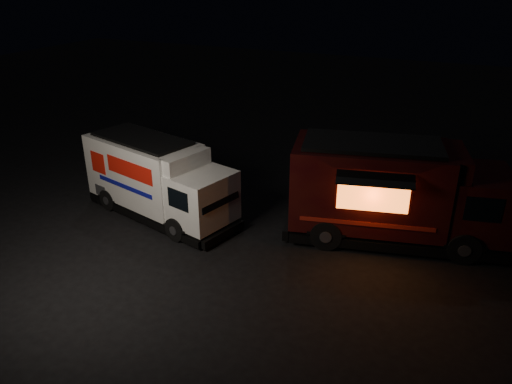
{
  "coord_description": "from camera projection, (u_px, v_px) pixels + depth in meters",
  "views": [
    {
      "loc": [
        6.69,
        -12.1,
        8.49
      ],
      "look_at": [
        0.16,
        2.0,
        1.43
      ],
      "focal_mm": 35.0,
      "sensor_mm": 36.0,
      "label": 1
    }
  ],
  "objects": [
    {
      "name": "ground",
      "position": [
        225.0,
        255.0,
        16.07
      ],
      "size": [
        80.0,
        80.0,
        0.0
      ],
      "primitive_type": "plane",
      "color": "black",
      "rests_on": "ground"
    },
    {
      "name": "red_truck",
      "position": [
        398.0,
        193.0,
        16.41
      ],
      "size": [
        7.69,
        4.28,
        3.38
      ],
      "primitive_type": null,
      "rotation": [
        0.0,
        0.0,
        0.23
      ],
      "color": "#340D09",
      "rests_on": "ground"
    },
    {
      "name": "white_truck",
      "position": [
        160.0,
        180.0,
        18.06
      ],
      "size": [
        6.67,
        3.65,
        2.87
      ],
      "primitive_type": null,
      "rotation": [
        0.0,
        0.0,
        -0.25
      ],
      "color": "silver",
      "rests_on": "ground"
    }
  ]
}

